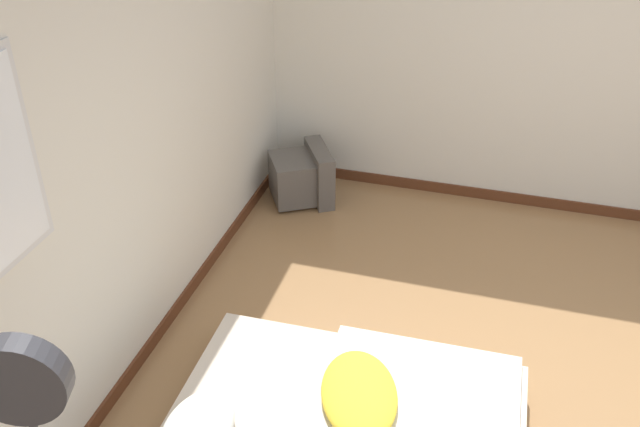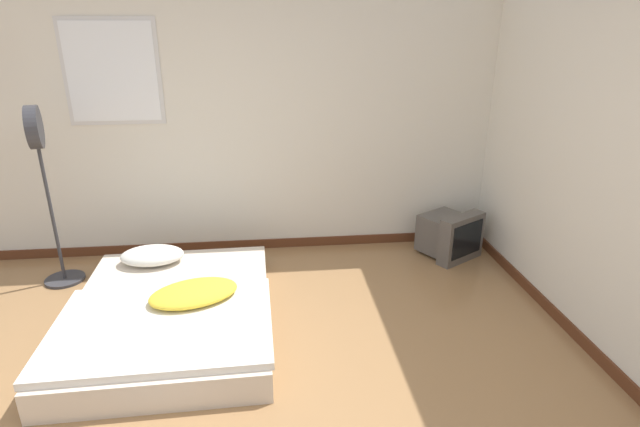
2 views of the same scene
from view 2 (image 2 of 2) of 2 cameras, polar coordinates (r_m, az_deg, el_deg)
The scene contains 4 objects.
wall_back at distance 4.70m, azimuth -10.12°, elevation 10.61°, with size 7.28×0.08×2.60m.
mattress_bed at distance 3.86m, azimuth -16.61°, elevation -10.76°, with size 1.45×1.83×0.35m.
crt_tv at distance 4.93m, azimuth 14.57°, elevation -2.36°, with size 0.62×0.62×0.45m.
standing_fan at distance 4.59m, azimuth -29.22°, elevation 4.97°, with size 0.33×0.35×1.52m.
Camera 2 is at (0.30, -2.04, 2.09)m, focal length 28.00 mm.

